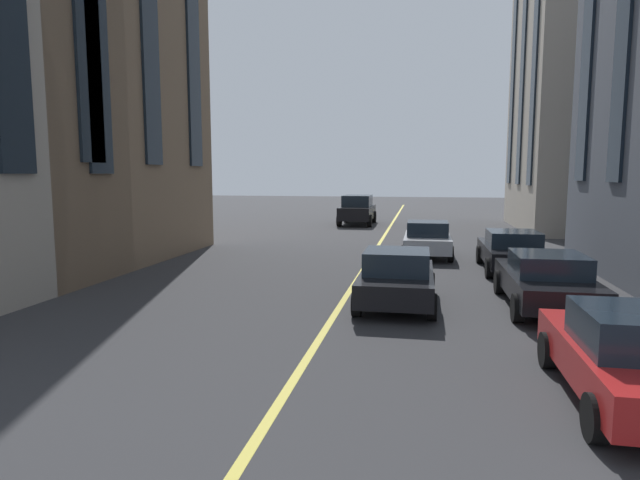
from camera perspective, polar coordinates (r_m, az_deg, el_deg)
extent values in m
cube|color=#D8C64C|center=(17.37, 4.21, -3.72)|extent=(80.00, 0.16, 0.01)
cube|color=black|center=(19.08, 19.62, -1.35)|extent=(4.40, 1.80, 0.55)
cube|color=#19232D|center=(18.80, 19.79, 0.14)|extent=(1.85, 1.58, 0.50)
cylinder|color=black|center=(20.43, 16.58, -1.48)|extent=(0.64, 0.22, 0.64)
cylinder|color=black|center=(20.68, 21.35, -1.57)|extent=(0.64, 0.22, 0.64)
cylinder|color=black|center=(17.58, 17.52, -2.86)|extent=(0.64, 0.22, 0.64)
cylinder|color=black|center=(17.87, 23.03, -2.94)|extent=(0.64, 0.22, 0.64)
cube|color=black|center=(34.66, 3.98, 2.94)|extent=(4.70, 1.95, 0.80)
cube|color=#19232D|center=(34.62, 3.99, 4.18)|extent=(2.58, 1.72, 0.70)
cylinder|color=black|center=(33.06, 5.26, 2.04)|extent=(0.76, 0.27, 0.76)
cylinder|color=black|center=(33.29, 2.05, 2.10)|extent=(0.76, 0.27, 0.76)
cylinder|color=black|center=(36.14, 5.74, 2.46)|extent=(0.76, 0.27, 0.76)
cylinder|color=black|center=(36.35, 2.80, 2.51)|extent=(0.76, 0.27, 0.76)
cube|color=#B7BABF|center=(21.57, 11.29, -0.20)|extent=(3.90, 1.75, 0.55)
cube|color=#19232D|center=(21.31, 11.33, 1.20)|extent=(1.64, 1.54, 0.55)
cylinder|color=black|center=(22.88, 9.15, -0.44)|extent=(0.60, 0.21, 0.60)
cylinder|color=black|center=(22.90, 13.35, -0.54)|extent=(0.60, 0.21, 0.60)
cylinder|color=black|center=(20.34, 8.93, -1.37)|extent=(0.60, 0.21, 0.60)
cylinder|color=black|center=(20.35, 13.66, -1.47)|extent=(0.60, 0.21, 0.60)
cube|color=#B21E1E|center=(8.93, 30.20, -11.30)|extent=(3.90, 1.75, 0.55)
cylinder|color=black|center=(9.97, 22.98, -10.70)|extent=(0.60, 0.21, 0.60)
cylinder|color=black|center=(7.63, 27.18, -16.45)|extent=(0.60, 0.21, 0.60)
cube|color=black|center=(14.12, 22.77, -4.32)|extent=(4.40, 1.80, 0.55)
cube|color=#19232D|center=(13.81, 23.06, -2.36)|extent=(1.85, 1.58, 0.50)
cylinder|color=black|center=(15.42, 18.46, -4.25)|extent=(0.64, 0.22, 0.64)
cylinder|color=black|center=(15.75, 24.72, -4.30)|extent=(0.64, 0.22, 0.64)
cylinder|color=black|center=(12.62, 20.20, -6.79)|extent=(0.64, 0.22, 0.64)
cylinder|color=black|center=(13.02, 27.78, -6.76)|extent=(0.64, 0.22, 0.64)
cube|color=black|center=(13.49, 8.15, -4.43)|extent=(3.90, 1.75, 0.55)
cube|color=#19232D|center=(13.20, 8.15, -2.26)|extent=(1.64, 1.54, 0.55)
cylinder|color=black|center=(14.87, 5.12, -4.40)|extent=(0.60, 0.21, 0.60)
cylinder|color=black|center=(14.80, 11.63, -4.57)|extent=(0.60, 0.21, 0.60)
cylinder|color=black|center=(12.37, 3.93, -6.74)|extent=(0.60, 0.21, 0.60)
cylinder|color=black|center=(12.29, 11.78, -6.96)|extent=(0.60, 0.21, 0.60)
cube|color=#A89E8E|center=(35.67, 28.16, 16.18)|extent=(10.50, 8.95, 18.82)
cube|color=#19232D|center=(31.36, 21.86, 18.59)|extent=(1.10, 0.10, 14.30)
cube|color=#19232D|center=(34.74, 20.72, 17.45)|extent=(1.10, 0.10, 14.30)
cube|color=#19232D|center=(38.14, 19.79, 16.51)|extent=(1.10, 0.10, 14.30)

